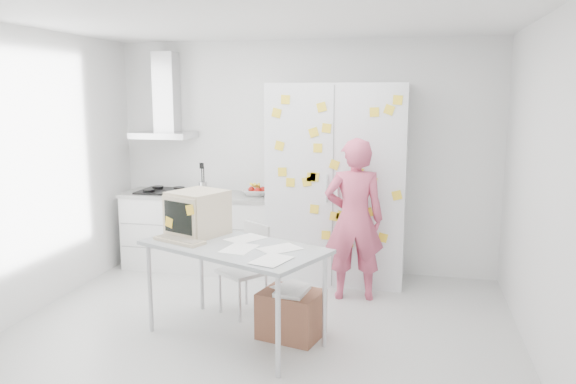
% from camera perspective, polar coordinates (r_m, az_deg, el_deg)
% --- Properties ---
extents(floor, '(4.50, 4.00, 0.02)m').
position_cam_1_polar(floor, '(5.10, -3.04, -14.38)').
color(floor, silver).
rests_on(floor, ground).
extents(walls, '(4.52, 4.01, 2.70)m').
position_cam_1_polar(walls, '(5.39, -1.09, 2.08)').
color(walls, white).
rests_on(walls, ground).
extents(ceiling, '(4.50, 4.00, 0.02)m').
position_cam_1_polar(ceiling, '(4.68, -3.36, 17.44)').
color(ceiling, white).
rests_on(ceiling, walls).
extents(counter_run, '(1.84, 0.63, 1.28)m').
position_cam_1_polar(counter_run, '(6.84, -8.88, -3.84)').
color(counter_run, white).
rests_on(counter_run, ground).
extents(range_hood, '(0.70, 0.48, 1.01)m').
position_cam_1_polar(range_hood, '(6.95, -12.31, 8.67)').
color(range_hood, silver).
rests_on(range_hood, walls).
extents(tall_cabinet, '(1.50, 0.68, 2.20)m').
position_cam_1_polar(tall_cabinet, '(6.27, 5.01, 0.86)').
color(tall_cabinet, silver).
rests_on(tall_cabinet, ground).
extents(person, '(0.67, 0.50, 1.66)m').
position_cam_1_polar(person, '(5.73, 6.74, -2.79)').
color(person, '#D0516F').
rests_on(person, ground).
extents(desk, '(1.73, 1.32, 1.23)m').
position_cam_1_polar(desk, '(4.97, -7.95, -3.57)').
color(desk, '#A7ADB1').
rests_on(desk, ground).
extents(chair, '(0.54, 0.54, 0.86)m').
position_cam_1_polar(chair, '(5.44, -4.04, -7.19)').
color(chair, silver).
rests_on(chair, ground).
extents(cardboard_box, '(0.59, 0.51, 0.45)m').
position_cam_1_polar(cardboard_box, '(4.97, 0.32, -12.22)').
color(cardboard_box, brown).
rests_on(cardboard_box, ground).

